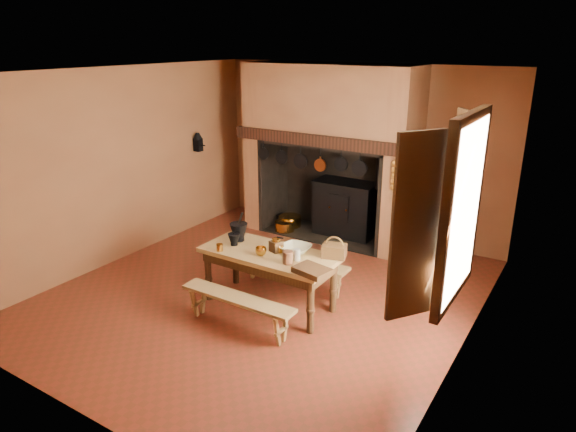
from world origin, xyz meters
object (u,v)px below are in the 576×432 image
object	(u,v)px
wicker_basket	(334,250)
bench_front	(238,305)
mixing_bowl	(296,249)
iron_range	(346,208)
coffee_grinder	(276,245)
work_table	(269,260)

from	to	relation	value
wicker_basket	bench_front	bearing A→B (deg)	-143.95
mixing_bowl	iron_range	bearing A→B (deg)	102.30
bench_front	wicker_basket	xyz separation A→B (m)	(0.73, 0.92, 0.50)
iron_range	mixing_bowl	xyz separation A→B (m)	(0.55, -2.51, 0.28)
coffee_grinder	wicker_basket	bearing A→B (deg)	36.30
bench_front	coffee_grinder	size ratio (longest dim) A/B	7.05
bench_front	wicker_basket	world-z (taller)	wicker_basket
iron_range	wicker_basket	distance (m)	2.62
coffee_grinder	wicker_basket	world-z (taller)	wicker_basket
iron_range	mixing_bowl	bearing A→B (deg)	-77.70
coffee_grinder	bench_front	bearing A→B (deg)	-76.98
coffee_grinder	mixing_bowl	distance (m)	0.24
bench_front	iron_range	bearing A→B (deg)	94.62
mixing_bowl	wicker_basket	xyz separation A→B (m)	(0.45, 0.12, 0.04)
iron_range	wicker_basket	bearing A→B (deg)	-67.30
bench_front	mixing_bowl	world-z (taller)	mixing_bowl
iron_range	bench_front	bearing A→B (deg)	-85.38
bench_front	work_table	bearing A→B (deg)	90.00
iron_range	bench_front	size ratio (longest dim) A/B	1.11
mixing_bowl	work_table	bearing A→B (deg)	-149.92
work_table	bench_front	bearing A→B (deg)	-90.00
iron_range	work_table	xyz separation A→B (m)	(0.27, -2.68, 0.12)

